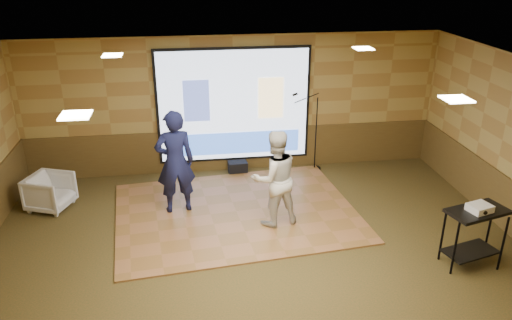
{
  "coord_description": "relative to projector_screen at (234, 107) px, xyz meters",
  "views": [
    {
      "loc": [
        -0.99,
        -6.87,
        4.64
      ],
      "look_at": [
        0.12,
        0.88,
        1.3
      ],
      "focal_mm": 35.0,
      "sensor_mm": 36.0,
      "label": 1
    }
  ],
  "objects": [
    {
      "name": "projector_screen",
      "position": [
        0.0,
        0.0,
        0.0
      ],
      "size": [
        3.32,
        0.06,
        2.52
      ],
      "color": "black",
      "rests_on": "room_shell"
    },
    {
      "name": "av_table",
      "position": [
        3.28,
        -4.2,
        -0.79
      ],
      "size": [
        0.93,
        0.49,
        0.98
      ],
      "rotation": [
        0.0,
        0.0,
        0.26
      ],
      "color": "black",
      "rests_on": "ground"
    },
    {
      "name": "downlight_se",
      "position": [
        2.2,
        -4.94,
        1.5
      ],
      "size": [
        0.32,
        0.32,
        0.02
      ],
      "primitive_type": "cube",
      "color": "beige",
      "rests_on": "room_shell"
    },
    {
      "name": "downlight_nw",
      "position": [
        -2.2,
        -1.64,
        1.5
      ],
      "size": [
        0.32,
        0.32,
        0.02
      ],
      "primitive_type": "cube",
      "color": "beige",
      "rests_on": "room_shell"
    },
    {
      "name": "player_left",
      "position": [
        -1.27,
        -1.79,
        -0.46
      ],
      "size": [
        0.79,
        0.59,
        1.98
      ],
      "primitive_type": "imported",
      "rotation": [
        0.0,
        0.0,
        3.31
      ],
      "color": "#141840",
      "rests_on": "dance_floor"
    },
    {
      "name": "downlight_sw",
      "position": [
        -2.2,
        -4.94,
        1.5
      ],
      "size": [
        0.32,
        0.32,
        0.02
      ],
      "primitive_type": "cube",
      "color": "beige",
      "rests_on": "room_shell"
    },
    {
      "name": "mic_stand",
      "position": [
        1.74,
        -0.22,
        -0.98
      ],
      "size": [
        0.71,
        0.29,
        1.8
      ],
      "rotation": [
        0.0,
        0.0,
        -0.27
      ],
      "color": "black",
      "rests_on": "ground"
    },
    {
      "name": "dance_floor",
      "position": [
        -0.19,
        -2.02,
        -1.46
      ],
      "size": [
        4.76,
        3.81,
        0.03
      ],
      "primitive_type": "cube",
      "rotation": [
        0.0,
        0.0,
        0.1
      ],
      "color": "brown",
      "rests_on": "ground"
    },
    {
      "name": "wainscot_back",
      "position": [
        0.0,
        0.04,
        -1.0
      ],
      "size": [
        9.0,
        0.04,
        0.95
      ],
      "primitive_type": "cube",
      "color": "#523C1B",
      "rests_on": "ground"
    },
    {
      "name": "room_shell",
      "position": [
        0.0,
        -3.44,
        0.62
      ],
      "size": [
        9.04,
        7.04,
        3.02
      ],
      "color": "#A18843",
      "rests_on": "ground"
    },
    {
      "name": "downlight_ne",
      "position": [
        2.2,
        -1.64,
        1.5
      ],
      "size": [
        0.32,
        0.32,
        0.02
      ],
      "primitive_type": "cube",
      "color": "beige",
      "rests_on": "room_shell"
    },
    {
      "name": "ground",
      "position": [
        0.0,
        -3.44,
        -1.47
      ],
      "size": [
        9.0,
        9.0,
        0.0
      ],
      "primitive_type": "plane",
      "color": "#2C3116",
      "rests_on": "ground"
    },
    {
      "name": "player_right",
      "position": [
        0.45,
        -2.53,
        -0.56
      ],
      "size": [
        0.98,
        0.84,
        1.77
      ],
      "primitive_type": "imported",
      "rotation": [
        0.0,
        0.0,
        3.36
      ],
      "color": "beige",
      "rests_on": "dance_floor"
    },
    {
      "name": "projector",
      "position": [
        3.28,
        -4.24,
        -0.44
      ],
      "size": [
        0.39,
        0.35,
        0.11
      ],
      "primitive_type": "cube",
      "rotation": [
        0.0,
        0.0,
        0.28
      ],
      "color": "white",
      "rests_on": "av_table"
    },
    {
      "name": "duffel_bag",
      "position": [
        0.04,
        -0.19,
        -1.35
      ],
      "size": [
        0.43,
        0.3,
        0.26
      ],
      "primitive_type": "cube",
      "rotation": [
        0.0,
        0.0,
        0.06
      ],
      "color": "black",
      "rests_on": "ground"
    },
    {
      "name": "banquet_chair",
      "position": [
        -3.69,
        -1.32,
        -1.13
      ],
      "size": [
        0.96,
        0.95,
        0.68
      ],
      "primitive_type": "imported",
      "rotation": [
        0.0,
        0.0,
        1.2
      ],
      "color": "gray",
      "rests_on": "ground"
    }
  ]
}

